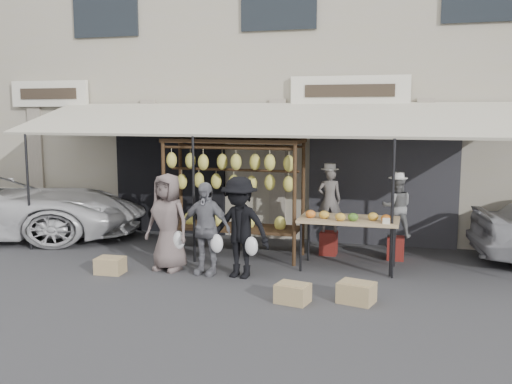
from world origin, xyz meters
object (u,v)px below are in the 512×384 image
(banana_rack, at_px, (233,175))
(produce_table, at_px, (349,220))
(customer_right, at_px, (239,227))
(crate_far, at_px, (110,265))
(customer_mid, at_px, (205,228))
(crate_near_a, at_px, (293,293))
(vendor_right, at_px, (397,207))
(vendor_left, at_px, (329,200))
(crate_near_b, at_px, (356,292))
(customer_left, at_px, (168,222))

(banana_rack, height_order, produce_table, banana_rack)
(customer_right, xyz_separation_m, crate_far, (-2.19, -0.38, -0.70))
(customer_mid, distance_m, customer_right, 0.62)
(produce_table, bearing_deg, banana_rack, 171.40)
(produce_table, distance_m, crate_near_a, 2.18)
(customer_mid, bearing_deg, vendor_right, 38.98)
(produce_table, distance_m, customer_mid, 2.47)
(customer_right, bearing_deg, vendor_left, 67.06)
(produce_table, bearing_deg, crate_far, -160.89)
(banana_rack, distance_m, crate_far, 2.75)
(banana_rack, xyz_separation_m, crate_near_b, (2.53, -2.05, -1.42))
(banana_rack, bearing_deg, crate_near_b, -39.10)
(crate_near_a, distance_m, crate_far, 3.36)
(customer_left, relative_size, crate_near_a, 3.67)
(produce_table, bearing_deg, crate_near_a, -105.79)
(crate_near_a, relative_size, crate_far, 1.01)
(produce_table, xyz_separation_m, customer_mid, (-2.29, -0.92, -0.09))
(banana_rack, height_order, customer_left, banana_rack)
(banana_rack, bearing_deg, customer_right, -67.72)
(banana_rack, height_order, customer_mid, banana_rack)
(vendor_right, bearing_deg, crate_near_b, 72.13)
(vendor_right, relative_size, customer_mid, 0.72)
(crate_near_a, height_order, crate_far, crate_near_a)
(produce_table, height_order, crate_near_a, produce_table)
(produce_table, distance_m, crate_far, 4.15)
(banana_rack, height_order, vendor_right, banana_rack)
(vendor_left, xyz_separation_m, crate_near_b, (0.80, -2.68, -0.92))
(vendor_right, bearing_deg, crate_near_a, 57.06)
(banana_rack, xyz_separation_m, vendor_right, (2.98, 0.59, -0.57))
(vendor_right, bearing_deg, banana_rack, 3.01)
(vendor_left, height_order, crate_far, vendor_left)
(produce_table, bearing_deg, customer_left, -164.12)
(customer_right, xyz_separation_m, crate_near_a, (1.12, -1.02, -0.70))
(customer_right, height_order, crate_near_a, customer_right)
(customer_mid, bearing_deg, vendor_left, 54.15)
(vendor_left, bearing_deg, vendor_right, 164.32)
(customer_right, distance_m, crate_near_a, 1.67)
(vendor_left, distance_m, customer_mid, 2.62)
(produce_table, relative_size, vendor_right, 1.51)
(customer_left, bearing_deg, banana_rack, 66.80)
(customer_left, relative_size, crate_far, 3.69)
(vendor_right, height_order, customer_left, customer_left)
(customer_mid, bearing_deg, crate_near_a, -23.24)
(customer_mid, relative_size, customer_right, 0.93)
(vendor_right, distance_m, customer_right, 3.09)
(vendor_right, bearing_deg, customer_left, 17.01)
(customer_mid, height_order, customer_right, customer_right)
(crate_near_b, relative_size, crate_far, 1.08)
(customer_right, xyz_separation_m, crate_near_b, (2.00, -0.77, -0.69))
(banana_rack, xyz_separation_m, customer_right, (0.53, -1.29, -0.73))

